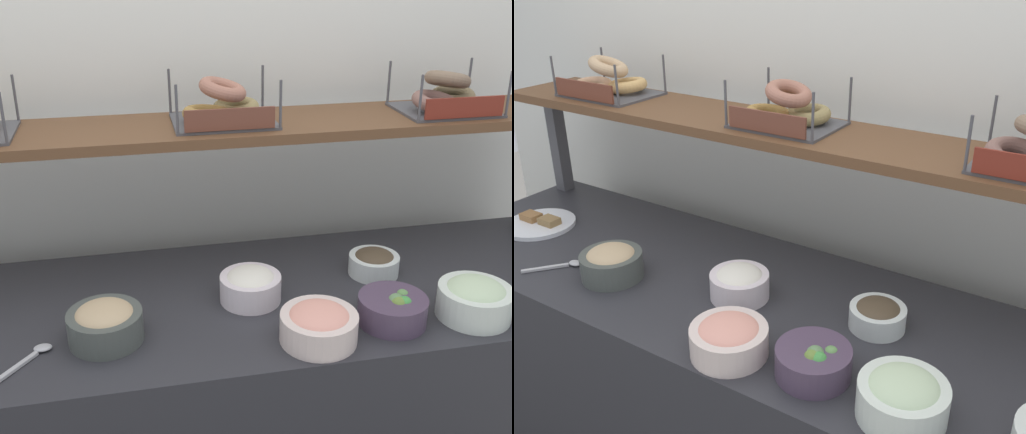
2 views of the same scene
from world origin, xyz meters
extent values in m
cube|color=white|center=(0.00, 0.55, 1.20)|extent=(3.44, 0.06, 2.40)
cube|color=#2D2D33|center=(0.00, 0.00, 0.42)|extent=(2.24, 0.70, 0.85)
cube|color=#4C4C51|center=(-1.06, 0.27, 1.05)|extent=(0.05, 0.05, 0.40)
cube|color=brown|center=(0.00, 0.27, 1.26)|extent=(2.20, 0.32, 0.03)
cylinder|color=silver|center=(0.16, -0.25, 0.89)|extent=(0.19, 0.19, 0.07)
ellipsoid|color=#F9A490|center=(0.16, -0.25, 0.92)|extent=(0.15, 0.15, 0.05)
cylinder|color=#503E55|center=(0.37, -0.21, 0.89)|extent=(0.18, 0.18, 0.07)
sphere|color=#649552|center=(0.40, -0.19, 0.91)|extent=(0.04, 0.04, 0.04)
sphere|color=olive|center=(0.37, -0.23, 0.91)|extent=(0.04, 0.04, 0.04)
sphere|color=#49A149|center=(0.39, -0.22, 0.91)|extent=(0.04, 0.04, 0.04)
sphere|color=#658D5A|center=(0.37, -0.21, 0.91)|extent=(0.05, 0.05, 0.05)
cylinder|color=white|center=(0.03, -0.02, 0.89)|extent=(0.17, 0.17, 0.07)
ellipsoid|color=white|center=(0.03, -0.02, 0.92)|extent=(0.13, 0.13, 0.05)
cylinder|color=#4B514D|center=(-0.36, -0.14, 0.89)|extent=(0.19, 0.19, 0.08)
ellipsoid|color=tan|center=(-0.36, -0.14, 0.92)|extent=(0.15, 0.15, 0.06)
cylinder|color=white|center=(0.59, -0.22, 0.89)|extent=(0.19, 0.19, 0.08)
ellipsoid|color=beige|center=(0.59, -0.22, 0.93)|extent=(0.15, 0.15, 0.06)
cylinder|color=white|center=(0.42, 0.05, 0.88)|extent=(0.15, 0.15, 0.06)
ellipsoid|color=brown|center=(0.42, 0.05, 0.91)|extent=(0.12, 0.12, 0.04)
cylinder|color=white|center=(-0.85, -0.02, 0.86)|extent=(0.25, 0.25, 0.01)
cube|color=olive|center=(-0.89, -0.02, 0.88)|extent=(0.07, 0.05, 0.02)
cube|color=olive|center=(-0.81, -0.01, 0.88)|extent=(0.07, 0.05, 0.02)
cube|color=#B7B7BC|center=(-0.57, -0.22, 0.86)|extent=(0.10, 0.12, 0.01)
ellipsoid|color=#B7B7BC|center=(-0.51, -0.15, 0.86)|extent=(0.04, 0.03, 0.01)
cube|color=#4C4C51|center=(-0.73, 0.28, 1.28)|extent=(0.32, 0.24, 0.01)
cylinder|color=#4C4C51|center=(-0.89, 0.16, 1.35)|extent=(0.01, 0.01, 0.14)
cylinder|color=#4C4C51|center=(-0.58, 0.16, 1.35)|extent=(0.01, 0.01, 0.14)
cylinder|color=#4C4C51|center=(-0.89, 0.39, 1.35)|extent=(0.01, 0.01, 0.14)
cylinder|color=#4C4C51|center=(-0.58, 0.39, 1.35)|extent=(0.01, 0.01, 0.14)
cube|color=brown|center=(-0.73, 0.16, 1.32)|extent=(0.27, 0.01, 0.06)
torus|color=tan|center=(-0.79, 0.25, 1.31)|extent=(0.20, 0.20, 0.05)
torus|color=tan|center=(-0.68, 0.31, 1.31)|extent=(0.18, 0.18, 0.05)
torus|color=tan|center=(-0.73, 0.28, 1.38)|extent=(0.19, 0.19, 0.08)
cube|color=#4C4C51|center=(0.01, 0.27, 1.28)|extent=(0.30, 0.24, 0.01)
cylinder|color=#4C4C51|center=(-0.13, 0.16, 1.35)|extent=(0.01, 0.01, 0.14)
cylinder|color=#4C4C51|center=(0.15, 0.16, 1.35)|extent=(0.01, 0.01, 0.14)
cylinder|color=#4C4C51|center=(-0.13, 0.39, 1.35)|extent=(0.01, 0.01, 0.14)
cylinder|color=#4C4C51|center=(0.15, 0.39, 1.35)|extent=(0.01, 0.01, 0.14)
cube|color=brown|center=(0.01, 0.15, 1.32)|extent=(0.25, 0.01, 0.06)
torus|color=#A87E3E|center=(-0.04, 0.24, 1.31)|extent=(0.20, 0.20, 0.05)
torus|color=#978551|center=(0.05, 0.31, 1.31)|extent=(0.20, 0.20, 0.05)
torus|color=#A76C58|center=(0.01, 0.27, 1.38)|extent=(0.18, 0.18, 0.07)
cylinder|color=#4C4C51|center=(0.56, 0.15, 1.35)|extent=(0.01, 0.01, 0.14)
cylinder|color=#4C4C51|center=(0.56, 0.38, 1.35)|extent=(0.01, 0.01, 0.14)
torus|color=#835E54|center=(0.65, 0.23, 1.32)|extent=(0.20, 0.20, 0.06)
camera|label=1|loc=(-0.27, -1.51, 1.77)|focal=44.43mm
camera|label=2|loc=(0.87, -1.18, 1.76)|focal=41.05mm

